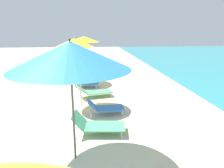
{
  "coord_description": "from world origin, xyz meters",
  "views": [
    {
      "loc": [
        -0.1,
        3.62,
        2.96
      ],
      "look_at": [
        0.68,
        11.18,
        0.94
      ],
      "focal_mm": 32.94,
      "sensor_mm": 36.0,
      "label": 1
    }
  ],
  "objects": [
    {
      "name": "lounger_fourth_inland",
      "position": [
        0.34,
        10.49,
        0.27
      ],
      "size": [
        1.34,
        0.68,
        0.57
      ],
      "rotation": [
        0.0,
        0.0,
        0.06
      ],
      "color": "blue",
      "rests_on": "ground"
    },
    {
      "name": "lounger_fifth_shoreside",
      "position": [
        -0.51,
        16.48,
        0.32
      ],
      "size": [
        1.26,
        0.75,
        0.61
      ],
      "rotation": [
        0.0,
        0.0,
        0.1
      ],
      "color": "blue",
      "rests_on": "ground"
    },
    {
      "name": "lounger_farthest_inland",
      "position": [
        -0.16,
        18.04,
        0.25
      ],
      "size": [
        1.52,
        0.72,
        0.48
      ],
      "rotation": [
        0.0,
        0.0,
        0.06
      ],
      "color": "yellow",
      "rests_on": "ground"
    },
    {
      "name": "umbrella_fifth",
      "position": [
        -0.98,
        15.29,
        2.27
      ],
      "size": [
        2.09,
        2.09,
        2.56
      ],
      "color": "silver",
      "rests_on": "ground"
    },
    {
      "name": "lounger_fourth_shoreside",
      "position": [
        -0.0,
        12.52,
        0.26
      ],
      "size": [
        1.65,
        0.95,
        0.55
      ],
      "rotation": [
        0.0,
        0.0,
        0.22
      ],
      "color": "#4CA572",
      "rests_on": "ground"
    },
    {
      "name": "umbrella_fourth",
      "position": [
        -0.54,
        11.46,
        2.18
      ],
      "size": [
        1.87,
        1.87,
        2.44
      ],
      "color": "silver",
      "rests_on": "ground"
    },
    {
      "name": "lounger_farthest_shoreside",
      "position": [
        0.44,
        19.97,
        0.29
      ],
      "size": [
        1.43,
        0.66,
        0.62
      ],
      "rotation": [
        0.0,
        0.0,
        0.03
      ],
      "color": "#D8593F",
      "rests_on": "ground"
    },
    {
      "name": "beach_ball",
      "position": [
        1.61,
        17.85,
        0.14
      ],
      "size": [
        0.29,
        0.29,
        0.29
      ],
      "primitive_type": "sphere",
      "color": "white",
      "rests_on": "ground"
    },
    {
      "name": "umbrella_farthest",
      "position": [
        -0.59,
        19.07,
        2.28
      ],
      "size": [
        2.33,
        2.33,
        2.55
      ],
      "color": "#4C4C51",
      "rests_on": "ground"
    },
    {
      "name": "umbrella_third",
      "position": [
        -0.53,
        7.97,
        2.43
      ],
      "size": [
        2.58,
        2.58,
        2.79
      ],
      "color": "#4C4C51",
      "rests_on": "ground"
    },
    {
      "name": "lounger_third_shoreside",
      "position": [
        0.03,
        9.14,
        0.27
      ],
      "size": [
        1.58,
        0.86,
        0.62
      ],
      "rotation": [
        0.0,
        0.0,
        -0.11
      ],
      "color": "#4CA572",
      "rests_on": "ground"
    },
    {
      "name": "lounger_fifth_inland",
      "position": [
        -0.38,
        14.17,
        0.27
      ],
      "size": [
        1.29,
        0.84,
        0.58
      ],
      "rotation": [
        0.0,
        0.0,
        -0.13
      ],
      "color": "blue",
      "rests_on": "ground"
    }
  ]
}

